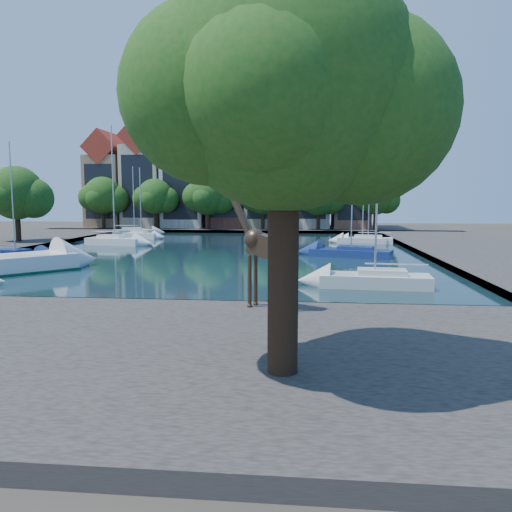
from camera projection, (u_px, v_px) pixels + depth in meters
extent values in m
plane|color=#38332B|center=(128.00, 309.00, 22.89)|extent=(160.00, 160.00, 0.00)
cube|color=black|center=(218.00, 252.00, 46.60)|extent=(38.00, 50.00, 0.08)
cube|color=#47423E|center=(51.00, 350.00, 15.94)|extent=(50.00, 14.00, 0.50)
cube|color=#47423E|center=(253.00, 229.00, 78.21)|extent=(60.00, 16.00, 0.50)
cube|color=#47423E|center=(496.00, 252.00, 44.17)|extent=(14.00, 52.00, 0.50)
cylinder|color=#332114|center=(283.00, 269.00, 12.89)|extent=(0.80, 0.80, 5.50)
sphere|color=#1A4A15|center=(284.00, 82.00, 12.34)|extent=(6.40, 6.40, 6.40)
sphere|color=#1A4A15|center=(361.00, 110.00, 12.53)|extent=(4.80, 4.80, 4.80)
sphere|color=#1A4A15|center=(211.00, 94.00, 12.15)|extent=(4.48, 4.48, 4.48)
cube|color=#937050|center=(110.00, 192.00, 79.76)|extent=(5.39, 9.00, 11.00)
cube|color=maroon|center=(109.00, 149.00, 78.97)|extent=(5.44, 9.18, 5.44)
cube|color=black|center=(99.00, 191.00, 75.33)|extent=(4.40, 0.05, 8.25)
cube|color=#BDAF91|center=(147.00, 187.00, 79.09)|extent=(5.88, 9.00, 12.50)
cube|color=maroon|center=(145.00, 138.00, 78.21)|extent=(5.94, 9.18, 5.94)
cube|color=black|center=(137.00, 186.00, 74.66)|extent=(4.80, 0.05, 9.38)
cube|color=beige|center=(187.00, 193.00, 78.58)|extent=(6.37, 9.00, 10.50)
cube|color=maroon|center=(186.00, 150.00, 77.80)|extent=(6.43, 9.18, 6.43)
cube|color=black|center=(180.00, 193.00, 74.15)|extent=(5.20, 0.05, 7.88)
cube|color=brown|center=(228.00, 185.00, 77.81)|extent=(5.39, 9.00, 13.00)
cube|color=maroon|center=(227.00, 135.00, 76.91)|extent=(5.44, 9.18, 5.44)
cube|color=black|center=(223.00, 184.00, 73.38)|extent=(4.40, 0.05, 9.75)
cube|color=tan|center=(266.00, 190.00, 77.32)|extent=(5.88, 9.00, 11.50)
cube|color=maroon|center=(266.00, 144.00, 76.49)|extent=(5.94, 9.18, 5.94)
cube|color=black|center=(264.00, 190.00, 72.89)|extent=(4.80, 0.05, 8.62)
cube|color=beige|center=(308.00, 188.00, 76.66)|extent=(6.37, 9.00, 12.00)
cube|color=maroon|center=(309.00, 139.00, 75.79)|extent=(6.43, 9.18, 6.43)
cube|color=black|center=(308.00, 188.00, 72.23)|extent=(5.20, 0.05, 9.00)
cube|color=#8A5942|center=(351.00, 193.00, 76.12)|extent=(5.39, 9.00, 10.50)
cube|color=maroon|center=(352.00, 150.00, 75.37)|extent=(5.44, 9.18, 5.44)
cube|color=black|center=(353.00, 193.00, 71.69)|extent=(4.40, 0.05, 7.88)
cylinder|color=#332114|center=(103.00, 218.00, 74.68)|extent=(0.50, 0.50, 3.20)
sphere|color=#183910|center=(103.00, 196.00, 74.30)|extent=(5.60, 5.60, 5.60)
sphere|color=#183910|center=(114.00, 199.00, 74.50)|extent=(4.20, 4.20, 4.20)
sphere|color=#183910|center=(92.00, 197.00, 74.08)|extent=(3.92, 3.92, 3.92)
cylinder|color=#332114|center=(156.00, 218.00, 73.91)|extent=(0.50, 0.50, 3.20)
sphere|color=#183910|center=(155.00, 196.00, 73.54)|extent=(5.20, 5.20, 5.20)
sphere|color=#183910|center=(166.00, 200.00, 73.75)|extent=(3.90, 3.90, 3.90)
sphere|color=#183910|center=(145.00, 198.00, 73.31)|extent=(3.64, 3.64, 3.64)
cylinder|color=#332114|center=(209.00, 218.00, 73.14)|extent=(0.50, 0.50, 3.20)
sphere|color=#183910|center=(208.00, 195.00, 72.74)|extent=(6.00, 6.00, 6.00)
sphere|color=#183910|center=(221.00, 199.00, 72.93)|extent=(4.50, 4.50, 4.50)
sphere|color=#183910|center=(197.00, 197.00, 72.54)|extent=(4.20, 4.20, 4.20)
cylinder|color=#332114|center=(263.00, 218.00, 72.36)|extent=(0.50, 0.50, 3.20)
sphere|color=#183910|center=(263.00, 196.00, 71.99)|extent=(5.40, 5.40, 5.40)
sphere|color=#183910|center=(274.00, 200.00, 72.19)|extent=(4.05, 4.05, 4.05)
sphere|color=#183910|center=(252.00, 198.00, 71.77)|extent=(3.78, 3.78, 3.78)
cylinder|color=#332114|center=(318.00, 218.00, 71.59)|extent=(0.50, 0.50, 3.20)
sphere|color=#183910|center=(319.00, 195.00, 71.20)|extent=(5.80, 5.80, 5.80)
sphere|color=#183910|center=(331.00, 199.00, 71.40)|extent=(4.35, 4.35, 4.35)
sphere|color=#183910|center=(307.00, 197.00, 71.00)|extent=(4.06, 4.06, 4.06)
cylinder|color=#332114|center=(375.00, 219.00, 70.82)|extent=(0.50, 0.50, 3.20)
sphere|color=#183910|center=(376.00, 196.00, 70.45)|extent=(5.20, 5.20, 5.20)
sphere|color=#183910|center=(386.00, 200.00, 70.66)|extent=(3.90, 3.90, 3.90)
sphere|color=#183910|center=(366.00, 198.00, 70.23)|extent=(3.64, 3.64, 3.64)
cylinder|color=#332114|center=(18.00, 225.00, 52.43)|extent=(0.54, 0.54, 3.40)
sphere|color=#183910|center=(16.00, 193.00, 52.03)|extent=(5.60, 5.60, 5.60)
sphere|color=#183910|center=(33.00, 198.00, 52.23)|extent=(4.20, 4.20, 4.20)
sphere|color=#183910|center=(0.00, 195.00, 51.82)|extent=(3.92, 3.92, 3.92)
cylinder|color=#3A2A1D|center=(250.00, 281.00, 20.87)|extent=(0.17, 0.17, 2.19)
cylinder|color=#3A2A1D|center=(256.00, 280.00, 21.25)|extent=(0.17, 0.17, 2.19)
cylinder|color=#3A2A1D|center=(284.00, 285.00, 19.95)|extent=(0.17, 0.17, 2.19)
cylinder|color=#3A2A1D|center=(290.00, 284.00, 20.33)|extent=(0.17, 0.17, 2.19)
cube|color=#3A2A1D|center=(271.00, 248.00, 20.40)|extent=(2.14, 1.50, 1.28)
cylinder|color=#3A2A1D|center=(240.00, 212.00, 21.09)|extent=(1.38, 0.93, 2.26)
cube|color=#3A2A1D|center=(225.00, 186.00, 21.37)|extent=(0.62, 0.45, 0.35)
cube|color=navy|center=(15.00, 255.00, 39.91)|extent=(6.50, 3.50, 0.80)
cube|color=navy|center=(15.00, 252.00, 39.88)|extent=(2.97, 2.08, 0.45)
cylinder|color=#B2B2B7|center=(12.00, 198.00, 39.37)|extent=(0.11, 0.11, 8.74)
cube|color=white|center=(115.00, 240.00, 52.88)|extent=(6.36, 3.23, 0.98)
cube|color=white|center=(115.00, 237.00, 52.84)|extent=(2.89, 1.96, 0.54)
cylinder|color=#B2B2B7|center=(113.00, 182.00, 52.16)|extent=(0.13, 0.13, 11.70)
cube|color=silver|center=(141.00, 235.00, 61.45)|extent=(4.61, 2.48, 0.87)
cube|color=silver|center=(141.00, 232.00, 61.41)|extent=(2.11, 1.48, 0.48)
cylinder|color=#B2B2B7|center=(140.00, 200.00, 60.95)|extent=(0.12, 0.12, 7.94)
cube|color=silver|center=(134.00, 231.00, 67.76)|extent=(6.06, 3.71, 0.87)
cube|color=silver|center=(134.00, 229.00, 67.73)|extent=(2.82, 2.12, 0.49)
cylinder|color=#B2B2B7|center=(134.00, 198.00, 67.24)|extent=(0.12, 0.12, 8.48)
cube|color=beige|center=(375.00, 279.00, 27.98)|extent=(6.22, 2.59, 0.92)
cube|color=beige|center=(375.00, 274.00, 27.95)|extent=(2.77, 1.69, 0.51)
cylinder|color=#B2B2B7|center=(378.00, 177.00, 27.32)|extent=(0.12, 0.12, 10.85)
cube|color=navy|center=(351.00, 252.00, 42.45)|extent=(7.16, 4.23, 0.81)
cube|color=navy|center=(351.00, 249.00, 42.42)|extent=(3.31, 2.45, 0.45)
cylinder|color=#B2B2B7|center=(352.00, 188.00, 41.82)|extent=(0.11, 0.11, 10.42)
cube|color=white|center=(368.00, 240.00, 54.72)|extent=(5.45, 2.55, 0.82)
cube|color=white|center=(368.00, 237.00, 54.69)|extent=(2.45, 1.59, 0.46)
cylinder|color=#B2B2B7|center=(369.00, 196.00, 54.17)|extent=(0.11, 0.11, 8.99)
cube|color=silver|center=(362.00, 240.00, 54.47)|extent=(5.50, 2.89, 0.85)
cube|color=silver|center=(362.00, 237.00, 54.44)|extent=(2.50, 1.73, 0.47)
cylinder|color=#B2B2B7|center=(363.00, 200.00, 53.97)|extent=(0.11, 0.11, 8.12)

